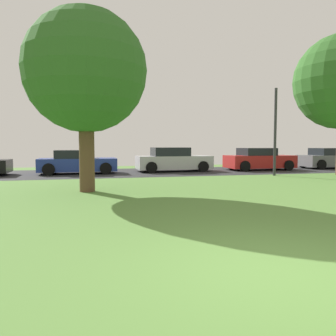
% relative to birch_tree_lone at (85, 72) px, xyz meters
% --- Properties ---
extents(ground_plane, '(44.00, 44.00, 0.00)m').
position_rel_birch_tree_lone_xyz_m(ground_plane, '(2.26, -8.35, -4.06)').
color(ground_plane, '#547F38').
extents(road_strip, '(44.00, 6.40, 0.01)m').
position_rel_birch_tree_lone_xyz_m(road_strip, '(2.26, 7.65, -4.06)').
color(road_strip, '#28282B').
rests_on(road_strip, ground_plane).
extents(birch_tree_lone, '(4.14, 4.14, 6.16)m').
position_rel_birch_tree_lone_xyz_m(birch_tree_lone, '(0.00, 0.00, 0.00)').
color(birch_tree_lone, brown).
rests_on(birch_tree_lone, ground_plane).
extents(parked_car_blue, '(4.18, 2.04, 1.31)m').
position_rel_birch_tree_lone_xyz_m(parked_car_blue, '(-0.43, 7.57, -3.45)').
color(parked_car_blue, '#233893').
rests_on(parked_car_blue, ground_plane).
extents(parked_car_silver, '(4.42, 2.07, 1.44)m').
position_rel_birch_tree_lone_xyz_m(parked_car_silver, '(5.15, 7.84, -3.39)').
color(parked_car_silver, '#B7B7BC').
rests_on(parked_car_silver, ground_plane).
extents(parked_car_red, '(4.23, 2.11, 1.39)m').
position_rel_birch_tree_lone_xyz_m(parked_car_red, '(10.73, 7.62, -3.41)').
color(parked_car_red, '#B21E1E').
rests_on(parked_car_red, ground_plane).
extents(parked_car_grey, '(4.34, 2.08, 1.37)m').
position_rel_birch_tree_lone_xyz_m(parked_car_grey, '(16.31, 7.89, -3.42)').
color(parked_car_grey, slate).
rests_on(parked_car_grey, ground_plane).
extents(street_lamp_post, '(0.14, 0.14, 4.50)m').
position_rel_birch_tree_lone_xyz_m(street_lamp_post, '(9.54, 3.85, -1.81)').
color(street_lamp_post, '#2D2D33').
rests_on(street_lamp_post, ground_plane).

